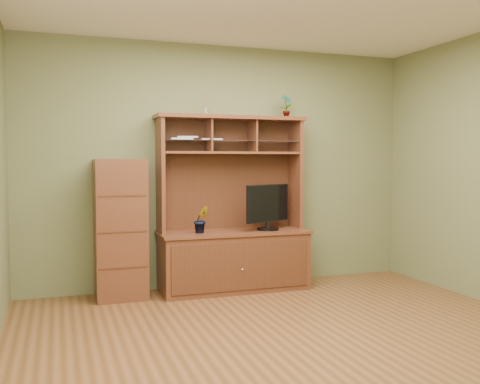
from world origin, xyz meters
name	(u,v)px	position (x,y,z in m)	size (l,w,h in m)	color
room	(299,168)	(0.00, 0.00, 1.35)	(4.54, 4.04, 2.74)	#553318
media_hutch	(233,242)	(0.03, 1.73, 0.52)	(1.66, 0.61, 1.90)	#472114
monitor	(268,206)	(0.41, 1.65, 0.92)	(0.59, 0.32, 0.50)	black
orchid_plant	(201,220)	(-0.35, 1.65, 0.79)	(0.16, 0.13, 0.29)	#27581E
top_plant	(286,106)	(0.69, 1.80, 2.03)	(0.14, 0.09, 0.27)	#2B6C25
reed_diffuser	(205,106)	(-0.26, 1.80, 2.00)	(0.05, 0.05, 0.26)	silver
magazines	(193,139)	(-0.40, 1.81, 1.65)	(0.57, 0.20, 0.04)	#BBBBC0
side_cabinet	(120,229)	(-1.18, 1.75, 0.71)	(0.51, 0.46, 1.43)	#472114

